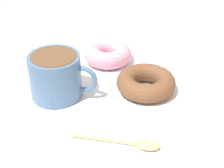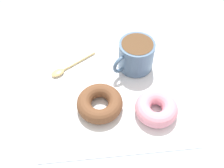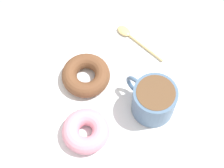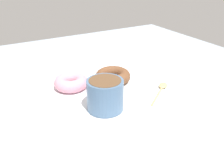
{
  "view_description": "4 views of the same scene",
  "coord_description": "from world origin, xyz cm",
  "px_view_note": "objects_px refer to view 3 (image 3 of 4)",
  "views": [
    {
      "loc": [
        40.16,
        -38.57,
        38.08
      ],
      "look_at": [
        -1.85,
        -1.34,
        2.3
      ],
      "focal_mm": 60.0,
      "sensor_mm": 36.0,
      "label": 1
    },
    {
      "loc": [
        -0.26,
        35.75,
        50.46
      ],
      "look_at": [
        -1.85,
        -1.34,
        2.3
      ],
      "focal_mm": 40.0,
      "sensor_mm": 36.0,
      "label": 2
    },
    {
      "loc": [
        -37.7,
        5.28,
        74.75
      ],
      "look_at": [
        -1.85,
        -1.34,
        2.3
      ],
      "focal_mm": 60.0,
      "sensor_mm": 36.0,
      "label": 3
    },
    {
      "loc": [
        -33.25,
        -56.44,
        33.84
      ],
      "look_at": [
        -1.85,
        -1.34,
        2.3
      ],
      "focal_mm": 40.0,
      "sensor_mm": 36.0,
      "label": 4
    }
  ],
  "objects_px": {
    "coffee_cup": "(153,100)",
    "spoon": "(130,36)",
    "donut_near_cup": "(86,131)",
    "donut_far": "(86,75)"
  },
  "relations": [
    {
      "from": "donut_near_cup",
      "to": "donut_far",
      "type": "distance_m",
      "value": 0.13
    },
    {
      "from": "donut_far",
      "to": "spoon",
      "type": "height_order",
      "value": "donut_far"
    },
    {
      "from": "coffee_cup",
      "to": "spoon",
      "type": "height_order",
      "value": "coffee_cup"
    },
    {
      "from": "donut_far",
      "to": "donut_near_cup",
      "type": "bearing_deg",
      "value": 171.21
    },
    {
      "from": "coffee_cup",
      "to": "donut_near_cup",
      "type": "bearing_deg",
      "value": 102.9
    },
    {
      "from": "coffee_cup",
      "to": "donut_far",
      "type": "xyz_separation_m",
      "value": [
        0.09,
        0.13,
        -0.02
      ]
    },
    {
      "from": "donut_near_cup",
      "to": "spoon",
      "type": "height_order",
      "value": "donut_near_cup"
    },
    {
      "from": "donut_near_cup",
      "to": "donut_far",
      "type": "relative_size",
      "value": 0.91
    },
    {
      "from": "coffee_cup",
      "to": "donut_near_cup",
      "type": "xyz_separation_m",
      "value": [
        -0.03,
        0.15,
        -0.02
      ]
    },
    {
      "from": "donut_near_cup",
      "to": "donut_far",
      "type": "xyz_separation_m",
      "value": [
        0.13,
        -0.02,
        -0.0
      ]
    }
  ]
}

